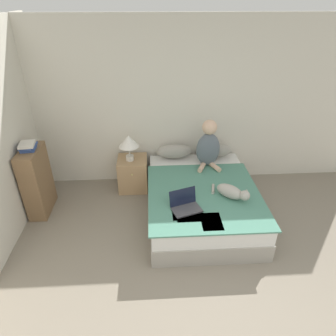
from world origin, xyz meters
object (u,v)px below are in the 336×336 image
(pillow_near, at_px, (174,151))
(nightstand, at_px, (133,174))
(cat_tabby, at_px, (232,192))
(bookshelf, at_px, (37,181))
(person_sitting, at_px, (208,146))
(table_lamp, at_px, (129,142))
(pillow_far, at_px, (214,150))
(book_stack_top, at_px, (28,146))
(laptop_open, at_px, (185,205))
(bed, at_px, (201,200))

(pillow_near, height_order, nightstand, pillow_near)
(cat_tabby, bearing_deg, bookshelf, -149.24)
(person_sitting, xyz_separation_m, table_lamp, (-1.18, 0.14, 0.02))
(nightstand, bearing_deg, pillow_far, 3.84)
(person_sitting, bearing_deg, table_lamp, 173.07)
(cat_tabby, bearing_deg, person_sitting, 143.48)
(cat_tabby, bearing_deg, book_stack_top, -149.22)
(table_lamp, relative_size, bookshelf, 0.42)
(cat_tabby, xyz_separation_m, table_lamp, (-1.35, 1.01, 0.26))
(person_sitting, xyz_separation_m, bookshelf, (-2.45, -0.32, -0.32))
(laptop_open, relative_size, book_stack_top, 1.57)
(pillow_near, distance_m, book_stack_top, 2.10)
(book_stack_top, bearing_deg, table_lamp, 20.20)
(pillow_near, xyz_separation_m, person_sitting, (0.49, -0.26, 0.21))
(pillow_far, distance_m, nightstand, 1.35)
(person_sitting, bearing_deg, bookshelf, -172.46)
(laptop_open, distance_m, bookshelf, 2.13)
(pillow_near, bearing_deg, nightstand, -172.46)
(laptop_open, bearing_deg, bed, 40.37)
(cat_tabby, xyz_separation_m, bookshelf, (-2.62, 0.54, -0.08))
(person_sitting, xyz_separation_m, laptop_open, (-0.45, -1.04, -0.28))
(bed, bearing_deg, laptop_open, -120.87)
(laptop_open, bearing_deg, nightstand, 101.11)
(nightstand, distance_m, book_stack_top, 1.59)
(pillow_near, relative_size, nightstand, 1.06)
(bed, distance_m, pillow_near, 0.96)
(bed, distance_m, table_lamp, 1.37)
(bed, xyz_separation_m, bookshelf, (-2.29, 0.24, 0.25))
(pillow_near, bearing_deg, cat_tabby, -59.78)
(nightstand, xyz_separation_m, book_stack_top, (-1.30, -0.50, 0.77))
(nightstand, distance_m, bookshelf, 1.41)
(laptop_open, xyz_separation_m, table_lamp, (-0.73, 1.19, 0.30))
(book_stack_top, bearing_deg, nightstand, 21.00)
(nightstand, distance_m, table_lamp, 0.57)
(pillow_far, relative_size, nightstand, 1.06)
(laptop_open, bearing_deg, bookshelf, 141.47)
(person_sitting, height_order, bookshelf, person_sitting)
(bookshelf, bearing_deg, pillow_far, 12.67)
(pillow_near, xyz_separation_m, nightstand, (-0.66, -0.09, -0.33))
(person_sitting, height_order, laptop_open, person_sitting)
(person_sitting, distance_m, bookshelf, 2.49)
(person_sitting, bearing_deg, book_stack_top, -172.44)
(bed, height_order, pillow_near, pillow_near)
(cat_tabby, height_order, table_lamp, table_lamp)
(nightstand, bearing_deg, book_stack_top, -159.00)
(pillow_far, distance_m, person_sitting, 0.37)
(bed, distance_m, person_sitting, 0.82)
(pillow_far, height_order, bookshelf, bookshelf)
(bookshelf, distance_m, book_stack_top, 0.54)
(nightstand, bearing_deg, cat_tabby, -38.20)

